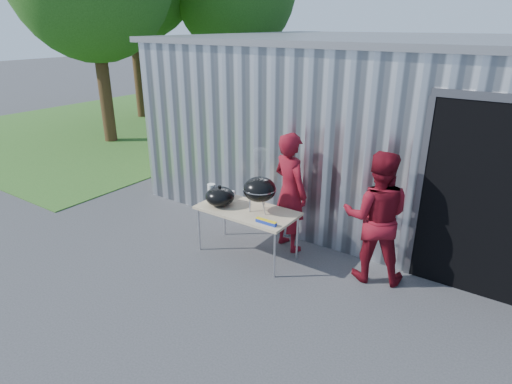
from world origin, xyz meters
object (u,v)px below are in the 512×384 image
Objects in this scene: kettle_grill at (260,185)px; person_bystander at (376,217)px; person_cook at (290,192)px; folding_table at (247,212)px.

kettle_grill is 1.67m from person_bystander.
person_bystander is at bearing 14.87° from kettle_grill.
kettle_grill is 0.61m from person_cook.
kettle_grill is at bearing -4.39° from person_bystander.
person_cook is 1.01× the size of person_bystander.
person_cook reaches higher than person_bystander.
person_cook is at bearing 55.26° from folding_table.
kettle_grill is 0.52× the size of person_bystander.
person_bystander reaches higher than folding_table.
person_cook reaches higher than kettle_grill.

